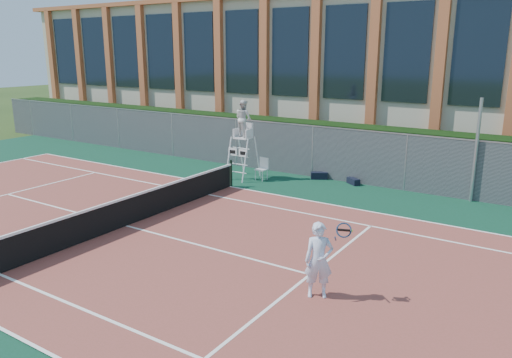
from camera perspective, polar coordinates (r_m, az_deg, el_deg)
The scene contains 13 objects.
ground at distance 16.10m, azimuth -14.63°, elevation -5.29°, with size 120.00×120.00×0.00m, color #233814.
apron at distance 16.74m, azimuth -12.11°, elevation -4.35°, with size 36.00×20.00×0.01m, color #0C3821.
tennis_court at distance 16.09m, azimuth -14.63°, elevation -5.22°, with size 23.77×10.97×0.02m, color brown.
tennis_net at distance 15.93m, azimuth -14.75°, elevation -3.47°, with size 0.10×11.30×1.10m.
fence at distance 22.44m, azimuth 1.91°, elevation 3.66°, with size 40.00×0.06×2.20m, color #595E60, non-canonical shape.
hedge at distance 23.46m, azimuth 3.43°, elevation 4.12°, with size 40.00×1.40×2.20m, color black.
building at distance 30.27m, azimuth 11.16°, elevation 12.03°, with size 45.00×10.60×8.22m.
steel_pole at distance 19.31m, azimuth 23.84°, elevation 2.96°, with size 0.12×0.12×3.74m, color #9EA0A5.
umpire_chair at distance 20.96m, azimuth -1.45°, elevation 6.67°, with size 0.94×1.45×3.37m.
plastic_chair at distance 20.98m, azimuth 0.77°, elevation 1.40°, with size 0.46×0.46×0.94m.
sports_bag_near at distance 21.34m, azimuth 7.23°, elevation 0.39°, with size 0.70×0.28×0.30m, color black.
sports_bag_far at distance 20.74m, azimuth 11.05°, elevation -0.24°, with size 0.62×0.27×0.25m, color black.
tennis_player at distance 11.09m, azimuth 7.21°, elevation -9.17°, with size 1.02×0.78×1.73m.
Camera 1 is at (11.37, -10.08, 5.33)m, focal length 35.00 mm.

